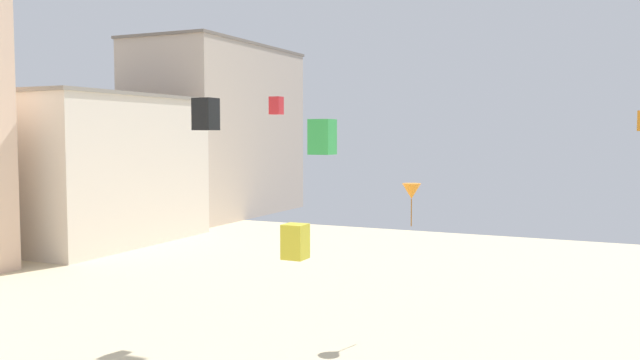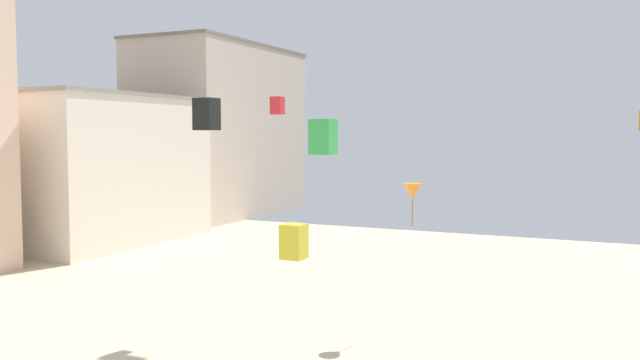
# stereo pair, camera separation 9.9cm
# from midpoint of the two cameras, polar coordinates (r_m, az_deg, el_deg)

# --- Properties ---
(boardwalk_hotel_mid) EXTENTS (14.24, 17.90, 12.61)m
(boardwalk_hotel_mid) POSITION_cam_midpoint_polar(r_m,az_deg,el_deg) (60.38, -19.62, 0.97)
(boardwalk_hotel_mid) COLOR silver
(boardwalk_hotel_mid) RESTS_ON ground
(boardwalk_hotel_far) EXTENTS (11.30, 22.22, 19.33)m
(boardwalk_hotel_far) POSITION_cam_midpoint_polar(r_m,az_deg,el_deg) (76.95, -8.55, 4.25)
(boardwalk_hotel_far) COLOR #C6B29E
(boardwalk_hotel_far) RESTS_ON ground
(kite_green_box) EXTENTS (1.03, 1.03, 1.62)m
(kite_green_box) POSITION_cam_midpoint_polar(r_m,az_deg,el_deg) (30.25, 0.37, 3.76)
(kite_green_box) COLOR green
(kite_orange_delta) EXTENTS (0.92, 0.92, 2.09)m
(kite_orange_delta) POSITION_cam_midpoint_polar(r_m,az_deg,el_deg) (32.01, 8.11, -0.98)
(kite_orange_delta) COLOR orange
(kite_yellow_box) EXTENTS (0.50, 0.50, 0.79)m
(kite_yellow_box) POSITION_cam_midpoint_polar(r_m,az_deg,el_deg) (14.91, -2.09, -5.35)
(kite_yellow_box) COLOR yellow
(kite_red_box) EXTENTS (0.58, 0.58, 0.92)m
(kite_red_box) POSITION_cam_midpoint_polar(r_m,az_deg,el_deg) (34.30, -3.63, 6.45)
(kite_red_box) COLOR red
(kite_black_box) EXTENTS (0.90, 0.90, 1.42)m
(kite_black_box) POSITION_cam_midpoint_polar(r_m,az_deg,el_deg) (29.60, -9.70, 5.64)
(kite_black_box) COLOR black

